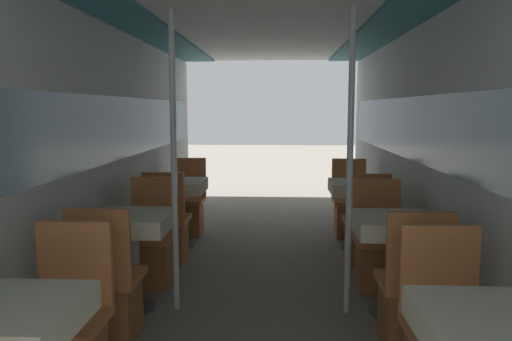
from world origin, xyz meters
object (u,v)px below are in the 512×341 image
at_px(chair_right_near_2, 365,235).
at_px(chair_left_far_1, 151,252).
at_px(dining_table_left_1, 131,229).
at_px(chair_right_near_1, 411,304).
at_px(dining_table_left_2, 178,191).
at_px(support_pole_right_1, 350,165).
at_px(dining_table_right_2, 357,193).
at_px(chair_left_far_2, 188,211).
at_px(chair_right_far_2, 350,213).
at_px(chair_left_near_1, 109,299).
at_px(chair_left_near_2, 168,233).
at_px(chair_right_far_1, 378,255).
at_px(dining_table_left_0, 6,332).
at_px(support_pole_left_1, 174,164).
at_px(dining_table_right_1, 394,232).

bearing_deg(chair_right_near_2, chair_left_far_1, -161.42).
xyz_separation_m(dining_table_left_1, chair_right_near_1, (1.98, -0.55, -0.34)).
distance_m(dining_table_left_2, support_pole_right_1, 2.46).
xyz_separation_m(chair_left_far_1, dining_table_right_2, (1.98, 1.21, 0.34)).
distance_m(dining_table_left_1, chair_left_far_1, 0.64).
relative_size(chair_left_far_2, chair_right_far_2, 1.00).
distance_m(dining_table_left_1, chair_left_near_1, 0.64).
distance_m(chair_left_near_2, chair_right_far_1, 2.09).
distance_m(dining_table_left_0, chair_left_near_1, 1.26).
relative_size(support_pole_left_1, chair_left_far_2, 2.43).
relative_size(chair_left_far_1, chair_left_near_2, 1.00).
bearing_deg(dining_table_left_1, chair_right_far_2, 49.31).
bearing_deg(support_pole_left_1, chair_right_near_2, 36.41).
height_order(dining_table_right_1, support_pole_right_1, support_pole_right_1).
xyz_separation_m(support_pole_left_1, chair_right_far_1, (1.64, 0.55, -0.84)).
height_order(dining_table_right_2, chair_right_far_2, chair_right_far_2).
distance_m(support_pole_left_1, support_pole_right_1, 1.31).
bearing_deg(chair_left_near_2, chair_left_far_2, 90.00).
height_order(chair_left_near_1, chair_right_near_2, same).
bearing_deg(chair_left_near_2, chair_right_near_2, 0.00).
height_order(dining_table_right_1, chair_right_near_1, chair_right_near_1).
distance_m(dining_table_right_2, chair_right_far_2, 0.64).
bearing_deg(chair_left_near_1, support_pole_left_1, 58.23).
bearing_deg(dining_table_left_1, dining_table_right_2, 41.58).
relative_size(dining_table_right_1, chair_right_near_2, 0.81).
relative_size(dining_table_left_0, chair_right_near_2, 0.81).
relative_size(chair_left_far_1, chair_left_far_2, 1.00).
bearing_deg(dining_table_right_1, dining_table_right_2, 90.00).
bearing_deg(chair_right_far_2, chair_right_near_1, 90.00).
height_order(chair_right_far_1, dining_table_right_2, chair_right_far_1).
bearing_deg(dining_table_left_1, support_pole_right_1, 0.00).
height_order(dining_table_left_1, support_pole_right_1, support_pole_right_1).
relative_size(dining_table_left_2, chair_right_near_2, 0.81).
bearing_deg(dining_table_right_2, chair_right_near_2, -90.00).
bearing_deg(chair_right_far_1, chair_right_near_2, -90.00).
height_order(chair_left_near_1, chair_left_far_2, same).
bearing_deg(chair_right_far_1, chair_left_far_1, 0.00).
bearing_deg(dining_table_right_2, chair_left_far_1, -148.54).
xyz_separation_m(chair_left_far_1, support_pole_right_1, (1.64, -0.55, 0.84)).
bearing_deg(support_pole_left_1, chair_left_far_2, 98.35).
distance_m(dining_table_left_2, chair_right_near_2, 2.08).
relative_size(dining_table_right_1, support_pole_right_1, 0.33).
bearing_deg(dining_table_left_0, support_pole_right_1, 46.94).
height_order(dining_table_left_2, dining_table_right_1, same).
bearing_deg(chair_left_near_2, support_pole_right_1, -36.41).
xyz_separation_m(chair_left_near_2, chair_left_far_2, (0.00, 1.09, 0.00)).
xyz_separation_m(chair_left_far_1, chair_right_near_1, (1.98, -1.09, 0.00)).
bearing_deg(chair_right_near_1, dining_table_left_2, 130.69).
xyz_separation_m(dining_table_left_2, chair_right_near_1, (1.98, -2.30, -0.34)).
relative_size(chair_left_near_1, support_pole_left_1, 0.41).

